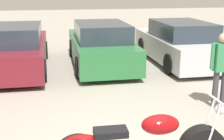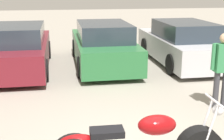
{
  "view_description": "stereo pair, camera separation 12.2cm",
  "coord_description": "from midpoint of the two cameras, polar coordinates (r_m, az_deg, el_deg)",
  "views": [
    {
      "loc": [
        -1.15,
        -3.9,
        2.5
      ],
      "look_at": [
        -0.02,
        2.07,
        0.85
      ],
      "focal_mm": 50.0,
      "sensor_mm": 36.0,
      "label": 1
    },
    {
      "loc": [
        -1.03,
        -3.92,
        2.5
      ],
      "look_at": [
        -0.02,
        2.07,
        0.85
      ],
      "focal_mm": 50.0,
      "sensor_mm": 36.0,
      "label": 2
    }
  ],
  "objects": [
    {
      "name": "person_standing",
      "position": [
        6.8,
        20.06,
        0.92
      ],
      "size": [
        0.52,
        0.21,
        1.58
      ],
      "color": "#38383D",
      "rests_on": "ground_plane"
    },
    {
      "name": "parked_car_maroon",
      "position": [
        9.85,
        -16.4,
        3.71
      ],
      "size": [
        1.81,
        4.53,
        1.39
      ],
      "color": "maroon",
      "rests_on": "ground_plane"
    },
    {
      "name": "parked_car_green",
      "position": [
        10.02,
        -1.33,
        4.53
      ],
      "size": [
        1.81,
        4.53,
        1.39
      ],
      "color": "#286B38",
      "rests_on": "ground_plane"
    },
    {
      "name": "parked_car_silver",
      "position": [
        10.58,
        12.92,
        4.72
      ],
      "size": [
        1.81,
        4.53,
        1.39
      ],
      "color": "#BCBCC1",
      "rests_on": "ground_plane"
    }
  ]
}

